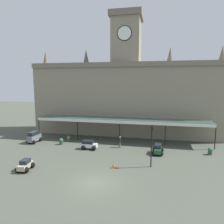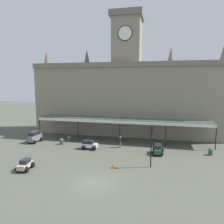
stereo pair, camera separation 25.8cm
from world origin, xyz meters
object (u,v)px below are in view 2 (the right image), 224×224
car_grey_van (35,137)px  planter_near_kerb (69,138)px  victorian_lamppost (151,141)px  planter_by_canopy (211,151)px  car_green_estate (158,150)px  planter_forecourt_centre (62,141)px  pedestrian_crossing_forecourt (120,141)px  car_white_estate (89,145)px  car_beige_sedan (25,165)px  traffic_cone (113,165)px

car_grey_van → planter_near_kerb: bearing=17.6°
victorian_lamppost → planter_by_canopy: (7.56, 5.71, -2.53)m
planter_near_kerb → car_grey_van: bearing=-162.4°
car_green_estate → planter_forecourt_centre: 14.60m
planter_forecourt_centre → pedestrian_crossing_forecourt: bearing=2.7°
car_grey_van → victorian_lamppost: bearing=-17.9°
planter_forecourt_centre → car_white_estate: bearing=-14.3°
pedestrian_crossing_forecourt → planter_forecourt_centre: (-9.11, -0.44, -0.42)m
car_beige_sedan → pedestrian_crossing_forecourt: pedestrian_crossing_forecourt is taller
planter_forecourt_centre → planter_near_kerb: bearing=74.4°
pedestrian_crossing_forecourt → planter_near_kerb: bearing=171.6°
planter_forecourt_centre → victorian_lamppost: bearing=-23.0°
car_white_estate → planter_near_kerb: car_white_estate is taller
pedestrian_crossing_forecourt → traffic_cone: (0.60, -7.44, -0.60)m
car_beige_sedan → victorian_lamppost: bearing=15.6°
traffic_cone → car_beige_sedan: bearing=-164.6°
traffic_cone → planter_forecourt_centre: planter_forecourt_centre is taller
car_green_estate → traffic_cone: bearing=-129.8°
planter_near_kerb → planter_forecourt_centre: bearing=-105.6°
pedestrian_crossing_forecourt → planter_by_canopy: size_ratio=1.74×
pedestrian_crossing_forecourt → planter_near_kerb: 8.74m
car_white_estate → victorian_lamppost: 10.26m
victorian_lamppost → car_grey_van: bearing=162.1°
car_white_estate → car_green_estate: same height
car_grey_van → traffic_cone: (14.34, -7.10, -0.50)m
car_grey_van → car_green_estate: 19.22m
car_white_estate → planter_by_canopy: bearing=3.9°
planter_forecourt_centre → car_beige_sedan: bearing=-87.9°
planter_near_kerb → car_green_estate: bearing=-11.7°
planter_by_canopy → planter_near_kerb: bearing=174.9°
car_beige_sedan → pedestrian_crossing_forecourt: bearing=48.9°
car_white_estate → traffic_cone: car_white_estate is taller
planter_by_canopy → car_grey_van: bearing=179.5°
traffic_cone → pedestrian_crossing_forecourt: bearing=94.6°
car_beige_sedan → planter_by_canopy: bearing=24.3°
car_green_estate → planter_by_canopy: car_green_estate is taller
car_beige_sedan → pedestrian_crossing_forecourt: 13.32m
traffic_cone → planter_by_canopy: bearing=30.6°
car_green_estate → planter_near_kerb: size_ratio=2.39×
victorian_lamppost → car_white_estate: bearing=152.6°
car_grey_van → traffic_cone: 16.01m
car_white_estate → planter_forecourt_centre: bearing=165.7°
car_white_estate → planter_near_kerb: bearing=146.3°
car_green_estate → car_white_estate: bearing=-179.6°
car_beige_sedan → car_grey_van: car_grey_van is taller
pedestrian_crossing_forecourt → planter_by_canopy: pedestrian_crossing_forecourt is taller
traffic_cone → planter_near_kerb: (-9.23, 8.72, 0.18)m
car_beige_sedan → pedestrian_crossing_forecourt: (8.76, 10.02, 0.41)m
car_grey_van → car_green_estate: size_ratio=1.08×
car_beige_sedan → victorian_lamppost: (13.42, 3.74, 2.51)m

